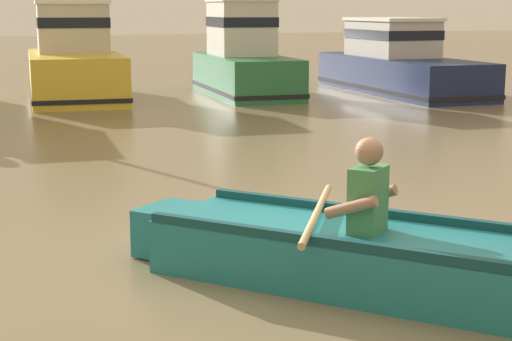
# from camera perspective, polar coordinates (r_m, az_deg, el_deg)

# --- Properties ---
(ground_plane) EXTENTS (120.00, 120.00, 0.00)m
(ground_plane) POSITION_cam_1_polar(r_m,az_deg,el_deg) (7.21, 3.69, -6.36)
(ground_plane) COLOR #7A6B4C
(rowboat_with_person) EXTENTS (2.92, 3.19, 1.19)m
(rowboat_with_person) POSITION_cam_1_polar(r_m,az_deg,el_deg) (6.69, 5.84, -5.54)
(rowboat_with_person) COLOR #1E727A
(rowboat_with_person) RESTS_ON ground
(moored_boat_yellow) EXTENTS (2.54, 5.12, 2.32)m
(moored_boat_yellow) POSITION_cam_1_polar(r_m,az_deg,el_deg) (20.51, -12.39, 7.27)
(moored_boat_yellow) COLOR gold
(moored_boat_yellow) RESTS_ON ground
(moored_boat_green) EXTENTS (2.11, 4.62, 2.39)m
(moored_boat_green) POSITION_cam_1_polar(r_m,az_deg,el_deg) (20.90, -0.82, 7.62)
(moored_boat_green) COLOR #287042
(moored_boat_green) RESTS_ON ground
(moored_boat_navy) EXTENTS (2.17, 6.23, 1.90)m
(moored_boat_navy) POSITION_cam_1_polar(r_m,az_deg,el_deg) (21.86, 9.75, 7.19)
(moored_boat_navy) COLOR #19234C
(moored_boat_navy) RESTS_ON ground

